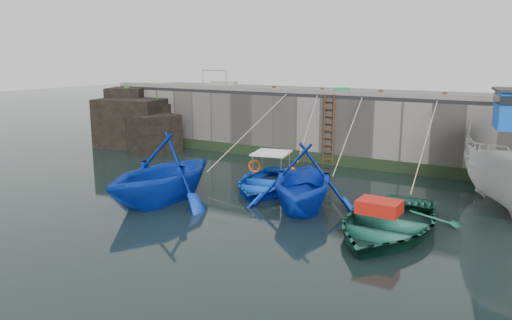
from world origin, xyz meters
The scene contains 22 objects.
ground centered at (0.00, 0.00, 0.00)m, with size 120.00×120.00×0.00m, color black.
quay_back centered at (0.00, 12.50, 1.50)m, with size 30.00×5.00×3.00m, color slate.
road_back centered at (0.00, 12.50, 3.08)m, with size 30.00×5.00×0.16m, color black.
kerb_back centered at (0.00, 10.15, 3.26)m, with size 30.00×0.30×0.20m, color slate.
algae_back centered at (0.00, 9.96, 0.25)m, with size 30.00×0.08×0.50m, color black.
rock_outcrop centered at (-12.92, 9.11, 1.26)m, with size 5.85×4.24×3.41m.
ladder centered at (-2.00, 9.91, 1.59)m, with size 0.51×0.08×3.20m.
boat_near_white centered at (-4.53, 1.67, 0.00)m, with size 4.29×4.97×2.62m, color #0C33BA.
boat_near_white_rope centered at (-4.53, 7.09, 0.00)m, with size 0.04×6.38×3.10m, color tan, non-canonical shape.
boat_near_blue centered at (-2.33, 5.01, 0.00)m, with size 3.29×4.60×0.95m, color blue.
boat_near_blue_rope centered at (-2.33, 8.76, 0.00)m, with size 0.04×3.60×3.10m, color tan, non-canonical shape.
boat_near_blacktrim centered at (-0.13, 3.50, 0.00)m, with size 3.92×4.54×2.39m, color #0C32BF.
boat_near_blacktrim_rope centered at (-0.13, 8.00, 0.00)m, with size 0.04×4.77×3.10m, color tan, non-canonical shape.
boat_near_navy centered at (2.95, 2.56, 0.00)m, with size 3.72×5.21×1.08m, color #185745.
boat_near_navy_rope centered at (2.95, 7.53, 0.00)m, with size 0.04×5.58×3.10m, color tan, non-canonical shape.
boat_far_white centered at (5.58, 7.56, 1.22)m, with size 4.43×8.00×5.92m.
fish_crate centered at (-1.58, 10.30, 3.32)m, with size 0.60×0.41×0.32m, color #198E39.
railing centered at (-8.75, 11.25, 3.36)m, with size 1.60×1.05×1.00m.
bollard_a centered at (-5.00, 10.25, 3.30)m, with size 0.18×0.18×0.28m, color #3F1E0F.
bollard_b centered at (-2.50, 10.25, 3.30)m, with size 0.18×0.18×0.28m, color #3F1E0F.
bollard_c centered at (0.20, 10.25, 3.30)m, with size 0.18×0.18×0.28m, color #3F1E0F.
bollard_d centered at (2.80, 10.25, 3.30)m, with size 0.18×0.18×0.28m, color #3F1E0F.
Camera 1 is at (6.70, -10.73, 4.86)m, focal length 35.00 mm.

